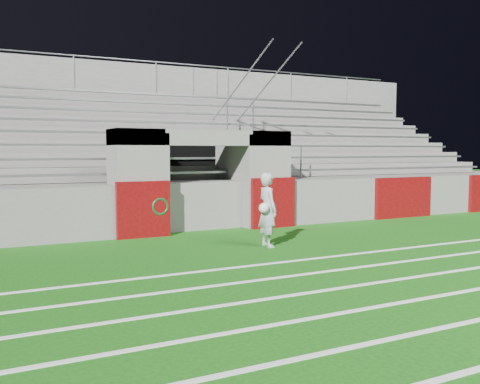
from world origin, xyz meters
TOP-DOWN VIEW (x-y plane):
  - ground at (0.00, 0.00)m, footprint 90.00×90.00m
  - stadium_structure at (0.00, 7.97)m, footprint 26.00×8.48m
  - goalkeeper_with_ball at (0.22, 0.54)m, footprint 0.51×0.61m
  - hose_coil at (-1.40, 2.93)m, footprint 0.49×0.14m

SIDE VIEW (x-z plane):
  - ground at x=0.00m, z-range 0.00..0.00m
  - hose_coil at x=-1.40m, z-range 0.50..1.05m
  - goalkeeper_with_ball at x=0.22m, z-range 0.00..1.61m
  - stadium_structure at x=0.00m, z-range -1.22..4.20m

